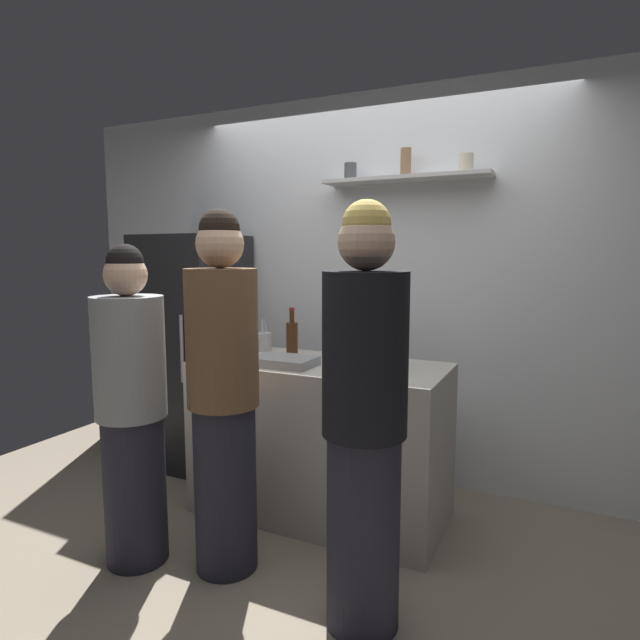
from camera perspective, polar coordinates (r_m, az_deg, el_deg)
The scene contains 13 objects.
ground_plane at distance 2.94m, azimuth -3.84°, elevation -24.38°, with size 5.28×5.28×0.00m, color gray.
back_wall_assembly at distance 3.65m, azimuth 5.62°, elevation 3.49°, with size 4.80×0.32×2.60m.
refrigerator at distance 3.96m, azimuth -13.46°, elevation -3.25°, with size 0.63×0.68×1.67m.
counter at distance 3.17m, azimuth -0.00°, elevation -12.75°, with size 1.45×0.67×0.91m, color #B7B2A8.
baking_pan at distance 2.97m, azimuth -3.86°, elevation -4.49°, with size 0.34×0.24×0.05m, color gray.
utensil_holder at distance 3.43m, azimuth -6.13°, elevation -2.33°, with size 0.10×0.10×0.22m.
wine_bottle_dark_glass at distance 2.84m, azimuth 4.37°, elevation -3.02°, with size 0.07×0.07×0.32m.
wine_bottle_green_glass at distance 2.87m, azimuth 8.34°, elevation -2.88°, with size 0.07×0.07×0.34m.
wine_bottle_amber_glass at distance 3.26m, azimuth -3.06°, elevation -1.89°, with size 0.07×0.07×0.30m.
water_bottle_plastic at distance 3.16m, azimuth -10.29°, elevation -2.57°, with size 0.09×0.09×0.22m.
person_brown_jacket at distance 2.56m, azimuth -10.45°, elevation -8.04°, with size 0.34×0.34×1.74m.
person_blonde at distance 2.14m, azimuth 4.84°, elevation -11.01°, with size 0.34×0.34×1.74m.
person_grey_hoodie at distance 2.76m, azimuth -19.76°, elevation -9.19°, with size 0.34×0.34×1.58m.
Camera 1 is at (1.23, -2.18, 1.53)m, focal length 29.49 mm.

